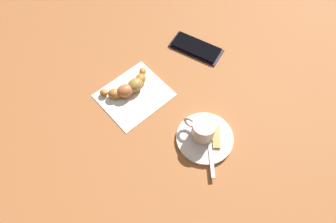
# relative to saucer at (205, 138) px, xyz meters

# --- Properties ---
(ground_plane) EXTENTS (1.80, 1.80, 0.00)m
(ground_plane) POSITION_rel_saucer_xyz_m (-0.11, -0.03, -0.01)
(ground_plane) COLOR #A35F32
(saucer) EXTENTS (0.14, 0.14, 0.01)m
(saucer) POSITION_rel_saucer_xyz_m (0.00, 0.00, 0.00)
(saucer) COLOR silver
(saucer) RESTS_ON ground
(espresso_cup) EXTENTS (0.08, 0.06, 0.06)m
(espresso_cup) POSITION_rel_saucer_xyz_m (-0.01, -0.00, 0.03)
(espresso_cup) COLOR silver
(espresso_cup) RESTS_ON saucer
(teaspoon) EXTENTS (0.11, 0.10, 0.01)m
(teaspoon) POSITION_rel_saucer_xyz_m (0.01, -0.00, 0.01)
(teaspoon) COLOR silver
(teaspoon) RESTS_ON saucer
(sugar_packet) EXTENTS (0.06, 0.06, 0.01)m
(sugar_packet) POSITION_rel_saucer_xyz_m (0.02, 0.02, 0.01)
(sugar_packet) COLOR tan
(sugar_packet) RESTS_ON saucer
(napkin) EXTENTS (0.16, 0.18, 0.00)m
(napkin) POSITION_rel_saucer_xyz_m (-0.22, -0.04, -0.00)
(napkin) COLOR white
(napkin) RESTS_ON ground
(croissant) EXTENTS (0.08, 0.15, 0.03)m
(croissant) POSITION_rel_saucer_xyz_m (-0.24, -0.04, 0.01)
(croissant) COLOR #B76B2C
(croissant) RESTS_ON napkin
(cell_phone) EXTENTS (0.16, 0.11, 0.01)m
(cell_phone) POSITION_rel_saucer_xyz_m (-0.22, 0.20, 0.00)
(cell_phone) COLOR black
(cell_phone) RESTS_ON ground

